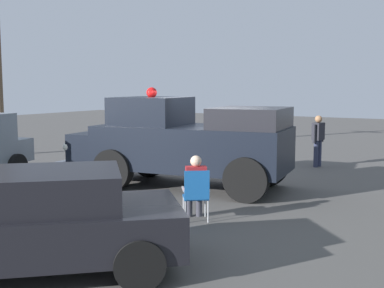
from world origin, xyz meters
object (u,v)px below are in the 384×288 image
(lawn_chair_by_car, at_px, (132,145))
(spectator_standing, at_px, (318,137))
(vintage_fire_truck, at_px, (184,141))
(lawn_chair_near_truck, at_px, (196,192))
(classic_hot_rod, at_px, (26,222))
(spectator_seated, at_px, (195,185))

(lawn_chair_by_car, xyz_separation_m, spectator_standing, (2.30, -5.79, 0.37))
(lawn_chair_by_car, bearing_deg, vintage_fire_truck, -125.61)
(lawn_chair_near_truck, bearing_deg, classic_hot_rod, 169.30)
(lawn_chair_near_truck, xyz_separation_m, lawn_chair_by_car, (5.37, 5.68, 0.00))
(vintage_fire_truck, bearing_deg, lawn_chair_by_car, 54.39)
(vintage_fire_truck, relative_size, classic_hot_rod, 1.38)
(lawn_chair_by_car, height_order, spectator_standing, spectator_standing)
(lawn_chair_by_car, bearing_deg, classic_hot_rod, -150.66)
(lawn_chair_near_truck, bearing_deg, lawn_chair_by_car, 46.61)
(classic_hot_rod, xyz_separation_m, spectator_seated, (3.65, -0.59, -0.05))
(spectator_standing, bearing_deg, classic_hot_rod, 176.03)
(vintage_fire_truck, bearing_deg, spectator_seated, -144.22)
(lawn_chair_near_truck, height_order, lawn_chair_by_car, same)
(classic_hot_rod, height_order, lawn_chair_by_car, classic_hot_rod)
(classic_hot_rod, bearing_deg, spectator_seated, -9.19)
(classic_hot_rod, bearing_deg, spectator_standing, -3.97)
(classic_hot_rod, bearing_deg, lawn_chair_by_car, 29.34)
(spectator_seated, bearing_deg, vintage_fire_truck, 35.78)
(classic_hot_rod, xyz_separation_m, spectator_standing, (11.23, -0.78, 0.22))
(lawn_chair_by_car, relative_size, spectator_standing, 0.61)
(lawn_chair_near_truck, xyz_separation_m, spectator_standing, (7.68, -0.11, 0.37))
(lawn_chair_by_car, distance_m, spectator_standing, 6.25)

